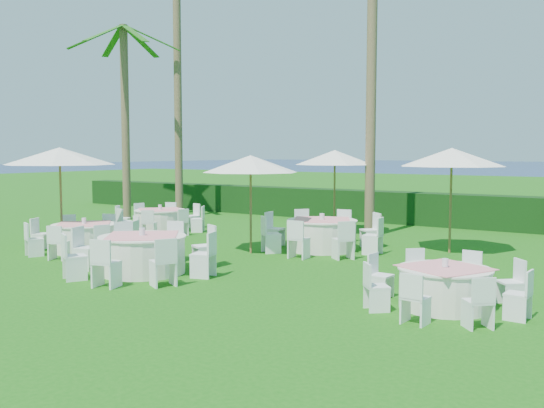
{
  "coord_description": "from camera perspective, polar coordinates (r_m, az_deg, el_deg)",
  "views": [
    {
      "loc": [
        8.37,
        -9.95,
        2.75
      ],
      "look_at": [
        -0.7,
        3.92,
        1.3
      ],
      "focal_mm": 40.0,
      "sensor_mm": 36.0,
      "label": 1
    }
  ],
  "objects": [
    {
      "name": "banquet_table_e",
      "position": [
        16.92,
        4.72,
        -2.82
      ],
      "size": [
        3.43,
        3.43,
        1.03
      ],
      "color": "silver",
      "rests_on": "ground"
    },
    {
      "name": "umbrella_b",
      "position": [
        16.17,
        -2.03,
        3.79
      ],
      "size": [
        2.56,
        2.56,
        2.64
      ],
      "color": "brown",
      "rests_on": "ground"
    },
    {
      "name": "banquet_table_a",
      "position": [
        17.42,
        -17.24,
        -2.96
      ],
      "size": [
        2.97,
        2.97,
        0.93
      ],
      "color": "silver",
      "rests_on": "ground"
    },
    {
      "name": "hedge",
      "position": [
        23.6,
        12.26,
        -0.34
      ],
      "size": [
        34.0,
        1.0,
        1.2
      ],
      "primitive_type": "cube",
      "color": "black",
      "rests_on": "ground"
    },
    {
      "name": "banquet_table_d",
      "position": [
        21.1,
        -10.48,
        -1.48
      ],
      "size": [
        3.01,
        3.01,
        0.92
      ],
      "color": "silver",
      "rests_on": "ground"
    },
    {
      "name": "palm_f",
      "position": [
        25.18,
        -13.66,
        8.42
      ],
      "size": [
        4.18,
        4.39,
        7.75
      ],
      "color": "brown",
      "rests_on": "ground"
    },
    {
      "name": "palm_c",
      "position": [
        20.1,
        9.42,
        17.45
      ],
      "size": [
        4.4,
        4.02,
        13.22
      ],
      "color": "brown",
      "rests_on": "ground"
    },
    {
      "name": "umbrella_a",
      "position": [
        18.44,
        -19.36,
        4.27
      ],
      "size": [
        3.1,
        3.1,
        2.86
      ],
      "color": "brown",
      "rests_on": "ground"
    },
    {
      "name": "umbrella_d",
      "position": [
        16.96,
        16.56,
        4.24
      ],
      "size": [
        2.83,
        2.83,
        2.84
      ],
      "color": "brown",
      "rests_on": "ground"
    },
    {
      "name": "umbrella_c",
      "position": [
        20.26,
        5.93,
        4.38
      ],
      "size": [
        2.7,
        2.7,
        2.78
      ],
      "color": "brown",
      "rests_on": "ground"
    },
    {
      "name": "palm_a",
      "position": [
        25.64,
        -8.88,
        11.99
      ],
      "size": [
        4.4,
        4.01,
        10.84
      ],
      "color": "brown",
      "rests_on": "ground"
    },
    {
      "name": "banquet_table_b",
      "position": [
        14.0,
        -12.08,
        -4.55
      ],
      "size": [
        3.41,
        3.41,
        1.03
      ],
      "color": "silver",
      "rests_on": "ground"
    },
    {
      "name": "ground",
      "position": [
        13.3,
        -6.78,
        -6.98
      ],
      "size": [
        120.0,
        120.0,
        0.0
      ],
      "primitive_type": "plane",
      "color": "#145A0F",
      "rests_on": "ground"
    },
    {
      "name": "banquet_table_c",
      "position": [
        11.14,
        15.94,
        -7.48
      ],
      "size": [
        2.87,
        2.87,
        0.88
      ],
      "color": "silver",
      "rests_on": "ground"
    }
  ]
}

